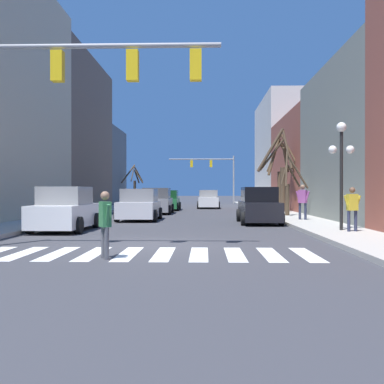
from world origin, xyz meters
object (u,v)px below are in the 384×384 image
(car_parked_left_near, at_px, (65,210))
(pedestrian_near_right_corner, at_px, (352,205))
(car_parked_right_mid, at_px, (139,206))
(street_tree_left_near, at_px, (281,172))
(traffic_signal_near, at_px, (65,87))
(street_tree_right_mid, at_px, (282,173))
(car_parked_right_near, at_px, (208,200))
(car_parked_right_far, at_px, (168,201))
(traffic_signal_far, at_px, (214,168))
(car_driving_toward_lane, at_px, (157,202))
(street_lamp_right_corner, at_px, (341,153))
(street_tree_right_far, at_px, (289,187))
(pedestrian_crossing_street, at_px, (105,219))
(street_tree_left_mid, at_px, (134,184))
(pedestrian_on_right_sidewalk, at_px, (303,199))
(car_parked_left_far, at_px, (259,207))

(car_parked_left_near, distance_m, pedestrian_near_right_corner, 10.97)
(car_parked_right_mid, height_order, street_tree_left_near, street_tree_left_near)
(traffic_signal_near, height_order, street_tree_right_mid, traffic_signal_near)
(car_parked_right_near, relative_size, car_parked_right_far, 1.03)
(traffic_signal_far, height_order, car_driving_toward_lane, traffic_signal_far)
(traffic_signal_near, height_order, car_parked_right_mid, traffic_signal_near)
(street_lamp_right_corner, relative_size, pedestrian_near_right_corner, 2.52)
(street_tree_right_far, bearing_deg, pedestrian_crossing_street, -114.67)
(pedestrian_crossing_street, bearing_deg, street_lamp_right_corner, -78.09)
(traffic_signal_near, bearing_deg, traffic_signal_far, 83.31)
(pedestrian_crossing_street, relative_size, street_tree_left_mid, 0.37)
(car_parked_right_mid, bearing_deg, street_tree_right_far, 105.52)
(car_driving_toward_lane, distance_m, street_tree_right_far, 9.43)
(car_parked_right_far, xyz_separation_m, street_tree_right_far, (7.94, -10.04, 1.06))
(street_lamp_right_corner, relative_size, street_tree_right_mid, 0.71)
(car_parked_right_near, relative_size, street_tree_right_far, 1.16)
(car_parked_left_near, height_order, street_tree_left_mid, street_tree_left_mid)
(car_parked_right_near, relative_size, street_tree_left_near, 0.76)
(car_driving_toward_lane, height_order, car_parked_right_far, car_driving_toward_lane)
(car_parked_right_near, bearing_deg, street_lamp_right_corner, -168.78)
(car_parked_right_mid, relative_size, car_parked_right_far, 0.98)
(pedestrian_on_right_sidewalk, distance_m, street_tree_left_near, 8.49)
(car_parked_right_mid, relative_size, pedestrian_crossing_street, 2.63)
(street_tree_left_mid, bearing_deg, car_parked_right_far, -69.50)
(pedestrian_on_right_sidewalk, distance_m, street_tree_right_far, 3.81)
(car_parked_right_near, height_order, car_parked_right_far, car_parked_right_near)
(pedestrian_near_right_corner, bearing_deg, street_tree_left_near, 76.65)
(traffic_signal_near, xyz_separation_m, pedestrian_on_right_sidewalk, (8.75, 10.33, -3.27))
(traffic_signal_near, bearing_deg, street_lamp_right_corner, 26.37)
(traffic_signal_near, bearing_deg, pedestrian_on_right_sidewalk, 49.73)
(traffic_signal_near, distance_m, car_parked_left_far, 12.22)
(car_driving_toward_lane, bearing_deg, car_parked_right_far, 176.91)
(traffic_signal_near, xyz_separation_m, car_parked_left_near, (-1.73, 5.56, -3.64))
(traffic_signal_far, height_order, pedestrian_on_right_sidewalk, traffic_signal_far)
(pedestrian_crossing_street, bearing_deg, car_driving_toward_lane, -25.31)
(pedestrian_crossing_street, relative_size, street_tree_right_far, 0.42)
(street_tree_right_mid, bearing_deg, street_tree_right_far, -95.07)
(street_lamp_right_corner, xyz_separation_m, street_tree_left_mid, (-12.73, 32.29, -0.67))
(pedestrian_on_right_sidewalk, xyz_separation_m, street_tree_right_far, (0.03, 3.76, 0.63))
(street_tree_right_mid, height_order, street_tree_left_mid, street_tree_right_mid)
(traffic_signal_near, relative_size, car_parked_right_mid, 1.68)
(car_parked_left_far, bearing_deg, traffic_signal_far, 2.77)
(traffic_signal_far, distance_m, pedestrian_near_right_corner, 38.55)
(car_parked_right_mid, distance_m, street_tree_right_far, 8.82)
(street_tree_left_near, bearing_deg, traffic_signal_far, 100.08)
(traffic_signal_far, bearing_deg, street_tree_right_mid, -79.22)
(pedestrian_on_right_sidewalk, bearing_deg, car_parked_left_near, 61.68)
(car_parked_right_near, xyz_separation_m, car_parked_left_far, (2.31, -18.42, 0.05))
(car_parked_right_mid, distance_m, street_tree_left_mid, 25.34)
(pedestrian_crossing_street, bearing_deg, car_parked_left_far, -51.52)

